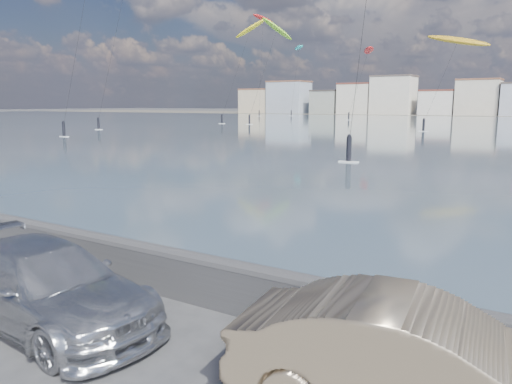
% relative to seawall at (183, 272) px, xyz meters
% --- Properties ---
extents(ground, '(700.00, 700.00, 0.00)m').
position_rel_seawall_xyz_m(ground, '(0.00, -2.70, -0.58)').
color(ground, '#333335').
rests_on(ground, ground).
extents(seawall, '(400.00, 0.36, 1.08)m').
position_rel_seawall_xyz_m(seawall, '(0.00, 0.00, 0.00)').
color(seawall, '#28282B').
rests_on(seawall, ground).
extents(car_silver, '(5.42, 2.58, 1.52)m').
position_rel_seawall_xyz_m(car_silver, '(-1.36, -2.31, 0.18)').
color(car_silver, silver).
rests_on(car_silver, ground).
extents(car_champagne, '(5.05, 2.32, 1.61)m').
position_rel_seawall_xyz_m(car_champagne, '(5.23, -1.56, 0.22)').
color(car_champagne, tan).
rests_on(car_champagne, ground).
extents(kitesurfer_0, '(6.35, 12.60, 21.88)m').
position_rel_seawall_xyz_m(kitesurfer_0, '(-46.81, 85.58, 18.38)').
color(kitesurfer_0, '#8CD826').
rests_on(kitesurfer_0, ground).
extents(kitesurfer_1, '(8.32, 15.94, 23.17)m').
position_rel_seawall_xyz_m(kitesurfer_1, '(-56.31, 90.40, 19.89)').
color(kitesurfer_1, yellow).
rests_on(kitesurfer_1, ground).
extents(kitesurfer_3, '(5.66, 14.24, 18.87)m').
position_rel_seawall_xyz_m(kitesurfer_3, '(-39.97, 122.03, 17.01)').
color(kitesurfer_3, red).
rests_on(kitesurfer_3, ground).
extents(kitesurfer_7, '(8.45, 17.51, 24.85)m').
position_rel_seawall_xyz_m(kitesurfer_7, '(-77.49, 155.11, 22.94)').
color(kitesurfer_7, '#19BFBF').
rests_on(kitesurfer_7, ground).
extents(kitesurfer_10, '(5.27, 12.41, 33.88)m').
position_rel_seawall_xyz_m(kitesurfer_10, '(-84.77, 142.63, 31.57)').
color(kitesurfer_10, red).
rests_on(kitesurfer_10, ground).
extents(kitesurfer_12, '(10.27, 12.82, 15.82)m').
position_rel_seawall_xyz_m(kitesurfer_12, '(-9.93, 79.62, 13.35)').
color(kitesurfer_12, '#BF8C19').
rests_on(kitesurfer_12, ground).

